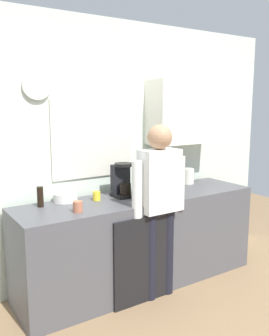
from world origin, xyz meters
TOP-DOWN VIEW (x-y plane):
  - ground_plane at (0.00, 0.00)m, footprint 8.00×8.00m
  - kitchen_counter at (0.00, 0.30)m, footprint 2.45×0.64m
  - dishwasher_panel at (-0.21, -0.03)m, footprint 0.56×0.02m
  - back_wall_assembly at (0.10, 0.70)m, footprint 4.05×0.42m
  - coffee_maker at (-0.14, 0.41)m, footprint 0.20×0.20m
  - bottle_amber_beer at (0.31, 0.11)m, footprint 0.06×0.06m
  - bottle_red_vinegar at (-0.14, 0.10)m, footprint 0.06×0.06m
  - bottle_dark_sauce at (-0.93, 0.48)m, footprint 0.06×0.06m
  - bottle_clear_soda at (0.00, 0.17)m, footprint 0.09×0.09m
  - bottle_olive_oil at (0.51, 0.34)m, footprint 0.06×0.06m
  - cup_terracotta_mug at (-0.72, 0.16)m, footprint 0.08×0.08m
  - cup_yellow_cup at (-0.42, 0.41)m, footprint 0.07×0.07m
  - mixing_bowl at (-0.68, 0.53)m, footprint 0.22×0.22m
  - dish_soap at (0.28, 0.49)m, footprint 0.06×0.06m
  - storage_canister at (0.79, 0.51)m, footprint 0.14×0.14m
  - person_at_sink at (0.00, 0.00)m, footprint 0.57×0.22m

SIDE VIEW (x-z plane):
  - ground_plane at x=0.00m, z-range 0.00..0.00m
  - dishwasher_panel at x=-0.21m, z-range 0.00..0.80m
  - kitchen_counter at x=0.00m, z-range 0.00..0.89m
  - mixing_bowl at x=-0.68m, z-range 0.89..0.97m
  - cup_yellow_cup at x=-0.42m, z-range 0.89..0.97m
  - cup_terracotta_mug at x=-0.72m, z-range 0.89..0.98m
  - person_at_sink at x=0.00m, z-range 0.15..1.75m
  - dish_soap at x=0.28m, z-range 0.88..1.06m
  - storage_canister at x=0.79m, z-range 0.89..1.06m
  - bottle_dark_sauce at x=-0.93m, z-range 0.89..1.07m
  - bottle_red_vinegar at x=-0.14m, z-range 0.89..1.11m
  - bottle_amber_beer at x=0.31m, z-range 0.89..1.12m
  - bottle_olive_oil at x=0.51m, z-range 0.89..1.14m
  - bottle_clear_soda at x=0.00m, z-range 0.89..1.17m
  - coffee_maker at x=-0.14m, z-range 0.87..1.20m
  - back_wall_assembly at x=0.10m, z-range 0.06..2.66m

